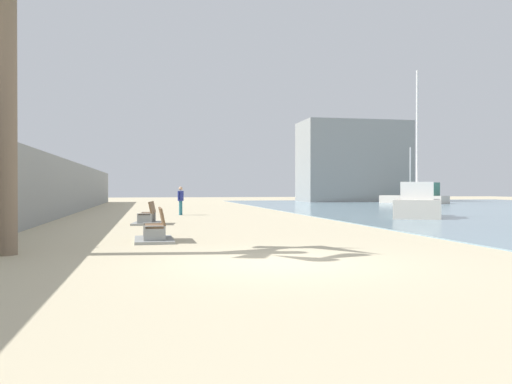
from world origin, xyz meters
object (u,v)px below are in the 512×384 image
at_px(bench_far, 147,219).
at_px(boat_far_right, 417,204).
at_px(boat_far_left, 416,196).
at_px(bench_near, 155,233).
at_px(person_walking, 181,199).

xyz_separation_m(bench_far, boat_far_right, (13.70, 2.10, 0.51)).
bearing_deg(bench_far, boat_far_right, 8.73).
height_order(boat_far_right, boat_far_left, boat_far_right).
bearing_deg(bench_far, boat_far_left, 43.97).
bearing_deg(bench_near, person_walking, 83.86).
height_order(bench_near, boat_far_left, boat_far_left).
relative_size(bench_near, bench_far, 0.96).
height_order(bench_far, person_walking, person_walking).
bearing_deg(person_walking, boat_far_right, -24.12).
bearing_deg(boat_far_left, bench_near, -128.37).
relative_size(bench_far, boat_far_left, 0.33).
distance_m(boat_far_right, boat_far_left, 26.06).
distance_m(bench_far, boat_far_left, 36.12).
bearing_deg(bench_near, boat_far_left, 51.63).
bearing_deg(person_walking, bench_near, -96.14).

